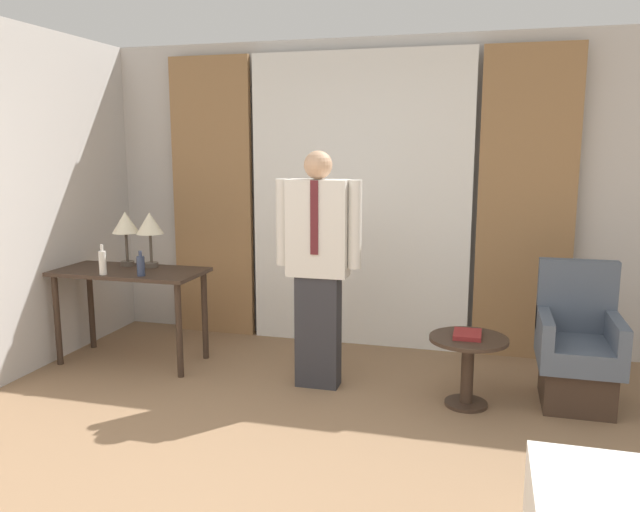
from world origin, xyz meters
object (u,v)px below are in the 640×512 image
bottle_near_edge (141,266)px  armchair (577,354)px  bottle_by_lamp (103,262)px  person (318,261)px  table_lamp_left (125,225)px  side_table (468,359)px  desk (130,284)px  table_lamp_right (150,226)px  book (467,334)px

bottle_near_edge → armchair: size_ratio=0.20×
bottle_by_lamp → person: (1.72, 0.11, 0.07)m
table_lamp_left → side_table: (2.83, -0.35, -0.79)m
desk → bottle_near_edge: size_ratio=6.16×
desk → side_table: desk is taller
desk → bottle_near_edge: bearing=-40.0°
bottle_by_lamp → bottle_near_edge: bearing=6.6°
table_lamp_right → person: (1.52, -0.26, -0.18)m
side_table → book: size_ratio=2.26×
desk → bottle_near_edge: 0.35m
bottle_near_edge → bottle_by_lamp: bearing=-173.4°
desk → table_lamp_left: size_ratio=2.65×
table_lamp_right → side_table: size_ratio=0.86×
person → book: 1.17m
table_lamp_right → bottle_by_lamp: 0.50m
table_lamp_right → person: size_ratio=0.26×
table_lamp_right → side_table: 2.75m
desk → side_table: size_ratio=2.27×
bottle_near_edge → armchair: 3.28m
table_lamp_right → side_table: bearing=-7.7°
table_lamp_left → book: (2.82, -0.34, -0.62)m
bottle_near_edge → side_table: (2.50, -0.01, -0.53)m
bottle_near_edge → armchair: bearing=4.2°
armchair → desk: bearing=-179.1°
table_lamp_left → table_lamp_right: (0.23, 0.00, 0.00)m
book → desk: bearing=176.2°
table_lamp_right → bottle_by_lamp: size_ratio=1.92×
bottle_by_lamp → book: 2.83m
table_lamp_right → bottle_by_lamp: table_lamp_right is taller
desk → armchair: 3.47m
armchair → side_table: size_ratio=1.83×
person → book: bearing=-4.0°
desk → table_lamp_left: table_lamp_left is taller
table_lamp_left → armchair: table_lamp_left is taller
side_table → table_lamp_left: bearing=172.9°
table_lamp_left → person: size_ratio=0.26×
table_lamp_right → book: bearing=-7.4°
table_lamp_left → bottle_near_edge: 0.54m
table_lamp_right → bottle_near_edge: table_lamp_right is taller
desk → armchair: (3.45, 0.06, -0.31)m
person → side_table: 1.26m
desk → person: 1.66m
armchair → book: armchair is taller
desk → bottle_near_edge: (0.22, -0.18, 0.20)m
bottle_near_edge → person: person is taller
desk → book: bearing=-3.8°
desk → side_table: bearing=-4.1°
bottle_near_edge → bottle_by_lamp: bottle_by_lamp is taller
bottle_by_lamp → book: bearing=0.7°
bottle_near_edge → bottle_by_lamp: 0.32m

